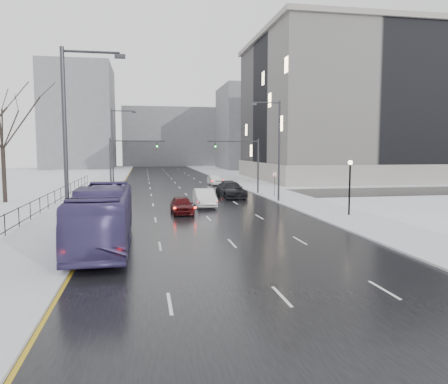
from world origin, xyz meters
TOP-DOWN VIEW (x-y plane):
  - road at (0.00, 60.00)m, footprint 16.00×150.00m
  - cross_road at (0.00, 48.00)m, footprint 130.00×10.00m
  - sidewalk_left at (-10.50, 60.00)m, footprint 5.00×150.00m
  - sidewalk_right at (10.50, 60.00)m, footprint 5.00×150.00m
  - park_strip at (-20.00, 60.00)m, footprint 14.00×150.00m
  - tree_park_e at (-18.20, 44.00)m, footprint 9.45×9.45m
  - iron_fence at (-13.00, 30.00)m, footprint 0.06×70.00m
  - streetlight_r_mid at (8.17, 40.00)m, footprint 2.95×0.25m
  - streetlight_l_near at (-8.17, 20.00)m, footprint 2.95×0.25m
  - streetlight_l_far at (-8.17, 52.00)m, footprint 2.95×0.25m
  - lamppost_r_mid at (11.00, 30.00)m, footprint 0.36×0.36m
  - mast_signal_right at (7.33, 48.00)m, footprint 6.10×0.33m
  - mast_signal_left at (-7.33, 48.00)m, footprint 6.10×0.33m
  - no_uturn_sign at (9.20, 44.00)m, footprint 0.60×0.06m
  - civic_building at (35.00, 72.00)m, footprint 41.00×31.00m
  - bldg_far_right at (28.00, 115.00)m, footprint 24.00×20.00m
  - bldg_far_left at (-22.00, 125.00)m, footprint 18.00×22.00m
  - bldg_far_center at (4.00, 140.00)m, footprint 30.00×18.00m
  - bus at (-7.00, 22.54)m, footprint 2.81×11.77m
  - sedan_center_near at (-1.79, 33.78)m, footprint 1.82×4.24m
  - sedan_right_near at (0.61, 37.69)m, footprint 1.80×5.00m
  - sedan_right_far at (4.50, 44.75)m, footprint 2.85×6.07m
  - sedan_right_distant at (5.42, 61.47)m, footprint 1.74×4.33m

SIDE VIEW (x-z plane):
  - tree_park_e at x=-18.20m, z-range -6.75..6.75m
  - road at x=0.00m, z-range 0.00..0.04m
  - cross_road at x=0.00m, z-range 0.00..0.04m
  - park_strip at x=-20.00m, z-range 0.00..0.12m
  - sidewalk_left at x=-10.50m, z-range 0.00..0.16m
  - sidewalk_right at x=10.50m, z-range 0.00..0.16m
  - sedan_right_distant at x=5.42m, z-range 0.04..1.44m
  - sedan_center_near at x=-1.79m, z-range 0.04..1.47m
  - sedan_right_near at x=0.61m, z-range 0.04..1.68m
  - sedan_right_far at x=4.50m, z-range 0.04..1.75m
  - iron_fence at x=-13.00m, z-range 0.26..1.56m
  - bus at x=-7.00m, z-range 0.04..3.31m
  - no_uturn_sign at x=9.20m, z-range 0.95..3.65m
  - lamppost_r_mid at x=11.00m, z-range 0.80..5.08m
  - mast_signal_right at x=7.33m, z-range 0.86..7.36m
  - mast_signal_left at x=-7.33m, z-range 0.86..7.36m
  - streetlight_r_mid at x=8.17m, z-range 0.62..10.62m
  - streetlight_l_near at x=-8.17m, z-range 0.62..10.62m
  - streetlight_l_far at x=-8.17m, z-range 0.62..10.62m
  - bldg_far_center at x=4.00m, z-range 0.00..18.00m
  - bldg_far_right at x=28.00m, z-range 0.00..22.00m
  - civic_building at x=35.00m, z-range -1.19..23.61m
  - bldg_far_left at x=-22.00m, z-range 0.00..28.00m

